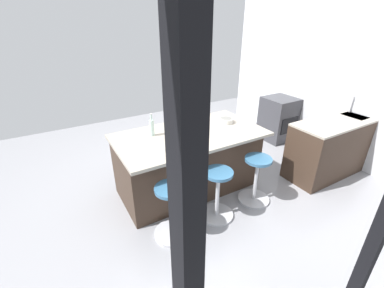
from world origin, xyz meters
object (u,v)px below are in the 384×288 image
object	(u,v)px
apple_green	(187,128)
apple_yellow	(185,130)
stool_near_camera	(172,213)
cutting_board	(185,133)
water_bottle	(152,127)
fruit_bowl	(226,120)
oven_range	(278,119)
stool_by_window	(256,181)
stool_middle	(217,196)
apple_red	(194,128)
kitchen_island	(189,161)

from	to	relation	value
apple_green	apple_yellow	bearing A→B (deg)	40.02
stool_near_camera	cutting_board	world-z (taller)	cutting_board
stool_near_camera	water_bottle	distance (m)	1.16
stool_near_camera	cutting_board	bearing A→B (deg)	-128.79
cutting_board	fruit_bowl	bearing A→B (deg)	-176.36
cutting_board	oven_range	bearing A→B (deg)	-166.44
oven_range	apple_green	size ratio (longest dim) A/B	12.50
cutting_board	stool_by_window	bearing A→B (deg)	134.10
oven_range	stool_by_window	world-z (taller)	oven_range
oven_range	stool_middle	world-z (taller)	oven_range
stool_by_window	apple_green	size ratio (longest dim) A/B	9.59
cutting_board	apple_red	bearing A→B (deg)	165.62
stool_near_camera	water_bottle	xyz separation A→B (m)	(-0.17, -0.89, 0.71)
stool_middle	fruit_bowl	distance (m)	1.20
oven_range	apple_green	world-z (taller)	apple_green
apple_yellow	water_bottle	bearing A→B (deg)	-21.80
stool_near_camera	fruit_bowl	xyz separation A→B (m)	(-1.31, -0.77, 0.63)
cutting_board	apple_red	distance (m)	0.14
oven_range	apple_yellow	size ratio (longest dim) A/B	11.65
water_bottle	apple_red	bearing A→B (deg)	159.62
apple_yellow	apple_red	distance (m)	0.13
water_bottle	fruit_bowl	xyz separation A→B (m)	(-1.14, 0.12, -0.08)
apple_yellow	apple_red	size ratio (longest dim) A/B	0.89
stool_by_window	apple_yellow	xyz separation A→B (m)	(0.70, -0.73, 0.65)
stool_by_window	stool_near_camera	size ratio (longest dim) A/B	1.00
stool_by_window	stool_near_camera	bearing A→B (deg)	0.00
stool_by_window	water_bottle	world-z (taller)	water_bottle
stool_by_window	cutting_board	xyz separation A→B (m)	(0.70, -0.73, 0.60)
apple_yellow	fruit_bowl	world-z (taller)	apple_yellow
stool_by_window	fruit_bowl	xyz separation A→B (m)	(-0.03, -0.77, 0.63)
apple_yellow	fruit_bowl	xyz separation A→B (m)	(-0.73, -0.04, -0.02)
apple_yellow	stool_middle	bearing A→B (deg)	94.46
apple_yellow	water_bottle	xyz separation A→B (m)	(0.41, -0.17, 0.06)
kitchen_island	water_bottle	bearing A→B (deg)	-18.54
cutting_board	fruit_bowl	world-z (taller)	fruit_bowl
apple_green	oven_range	bearing A→B (deg)	-167.31
stool_by_window	water_bottle	xyz separation A→B (m)	(1.11, -0.89, 0.71)
apple_yellow	water_bottle	distance (m)	0.45
stool_middle	apple_green	xyz separation A→B (m)	(-0.01, -0.78, 0.65)
apple_red	fruit_bowl	distance (m)	0.61
kitchen_island	fruit_bowl	world-z (taller)	fruit_bowl
stool_middle	apple_red	bearing A→B (deg)	-95.63
oven_range	fruit_bowl	world-z (taller)	fruit_bowl
stool_by_window	apple_green	distance (m)	1.20
apple_green	stool_by_window	bearing A→B (deg)	129.10
stool_middle	apple_red	distance (m)	0.96
stool_middle	water_bottle	size ratio (longest dim) A/B	2.17
apple_red	oven_range	bearing A→B (deg)	-165.01
cutting_board	stool_near_camera	bearing A→B (deg)	51.21
oven_range	stool_middle	distance (m)	2.82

